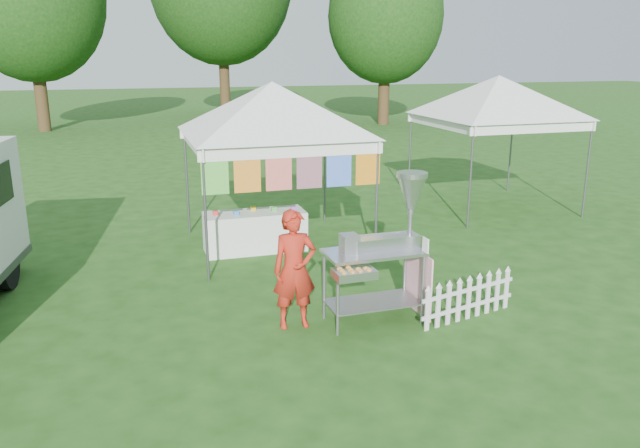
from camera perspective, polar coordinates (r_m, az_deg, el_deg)
name	(u,v)px	position (r m, az deg, el deg)	size (l,w,h in m)	color
ground	(336,321)	(8.47, 1.45, -8.85)	(120.00, 120.00, 0.00)	#1F4614
canopy_main	(272,82)	(11.10, -4.41, 12.80)	(4.24, 4.24, 3.45)	#59595E
canopy_right	(499,76)	(14.69, 16.08, 12.90)	(4.24, 4.24, 3.45)	#59595E
tree_right	(386,16)	(31.91, 6.04, 18.35)	(5.60, 5.60, 8.42)	#3D2916
donut_cart	(389,236)	(8.18, 6.35, -1.12)	(1.42, 0.99, 1.98)	gray
vendor	(295,270)	(8.04, -2.35, -4.19)	(0.57, 0.38, 1.57)	#B12415
picket_fence	(469,299)	(8.66, 13.43, -6.68)	(1.58, 0.41, 0.56)	silver
display_table	(255,231)	(11.34, -5.96, -0.67)	(1.80, 0.70, 0.72)	white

